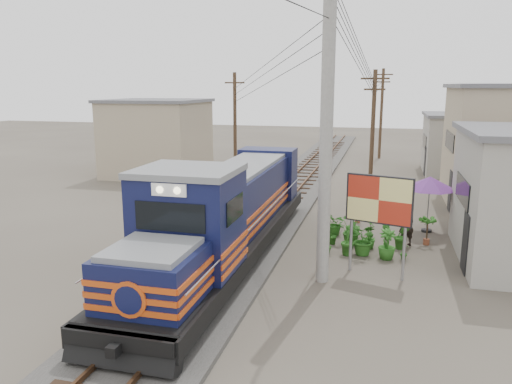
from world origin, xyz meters
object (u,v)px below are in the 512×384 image
(vendor, at_px, (407,223))
(locomotive, at_px, (227,216))
(market_umbrella, at_px, (430,183))
(billboard, at_px, (379,203))

(vendor, bearing_deg, locomotive, -2.37)
(locomotive, distance_m, vendor, 7.10)
(locomotive, distance_m, market_umbrella, 9.07)
(billboard, bearing_deg, market_umbrella, 87.29)
(locomotive, bearing_deg, vendor, 28.57)
(billboard, bearing_deg, locomotive, -164.51)
(billboard, height_order, market_umbrella, billboard)
(locomotive, height_order, vendor, locomotive)
(vendor, bearing_deg, billboard, 42.13)
(billboard, distance_m, vendor, 3.95)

